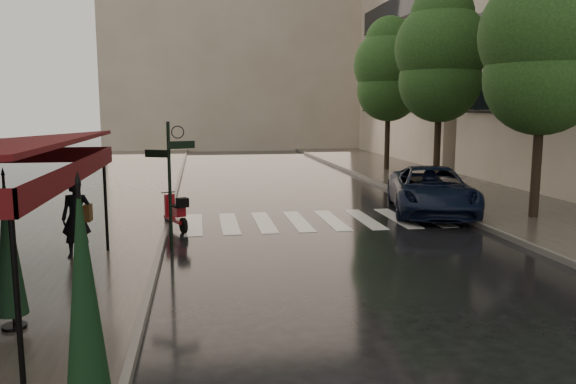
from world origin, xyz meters
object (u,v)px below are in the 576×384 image
object	(u,v)px
parked_car	(431,190)
parasol_front	(84,298)
pedestrian_with_umbrella	(75,183)
scooter	(176,213)
parasol_back	(8,245)

from	to	relation	value
parked_car	parasol_front	size ratio (longest dim) A/B	2.06
pedestrian_with_umbrella	parked_car	bearing A→B (deg)	26.43
scooter	parasol_back	bearing A→B (deg)	-130.64
pedestrian_with_umbrella	parasol_front	distance (m)	7.32
parked_car	parasol_back	distance (m)	13.43
parasol_front	parasol_back	bearing A→B (deg)	118.67
scooter	parked_car	xyz separation A→B (m)	(8.17, 1.35, 0.28)
pedestrian_with_umbrella	parked_car	distance (m)	11.18
parasol_front	pedestrian_with_umbrella	bearing A→B (deg)	102.21
scooter	pedestrian_with_umbrella	bearing A→B (deg)	-147.22
pedestrian_with_umbrella	parasol_front	bearing A→B (deg)	-75.01
parasol_back	parked_car	bearing A→B (deg)	39.80
parked_car	parasol_front	distance (m)	14.51
parked_car	parasol_back	bearing A→B (deg)	-125.30
scooter	parasol_front	size ratio (longest dim) A/B	0.55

